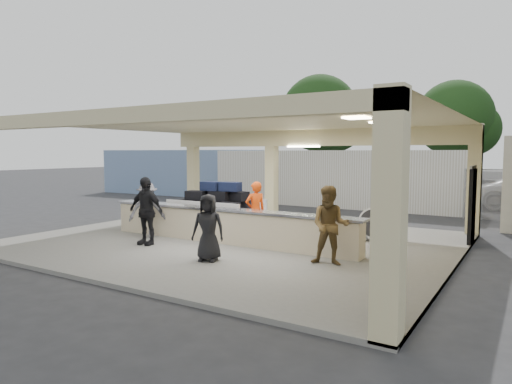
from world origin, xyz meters
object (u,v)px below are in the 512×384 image
Objects in this scene: passenger_d at (208,228)px; baggage_handler at (255,211)px; luggage_cart at (216,205)px; container_blue at (180,172)px; passenger_a at (330,225)px; passenger_c at (147,210)px; passenger_b at (146,211)px; container_white at (334,178)px; baggage_counter at (226,226)px; drum_fan at (375,223)px; car_dark at (499,193)px.

baggage_handler is at bearing 78.74° from passenger_d.
luggage_cart is 0.26× the size of container_blue.
passenger_a reaches higher than passenger_c.
passenger_b is 16.44m from container_blue.
container_white is (0.53, 12.43, 0.33)m from passenger_b.
passenger_d is (-2.60, -1.15, -0.11)m from passenger_a.
luggage_cart is 0.22× the size of container_white.
container_white is at bearing -5.11° from container_blue.
passenger_b is at bearing -100.09° from luggage_cart.
baggage_counter is 1.02m from baggage_handler.
passenger_c is 15.44m from container_blue.
luggage_cart is at bearing 77.46° from passenger_b.
passenger_c reaches higher than drum_fan.
passenger_c is (-1.09, -2.00, -0.03)m from luggage_cart.
car_dark is at bearing 66.54° from passenger_a.
baggage_counter is at bearing -39.63° from passenger_c.
passenger_a is 0.14× the size of container_white.
container_blue reaches higher than car_dark.
drum_fan is at bearing 33.95° from baggage_counter.
passenger_c is at bearing -54.66° from container_blue.
luggage_cart is (-1.32, 1.34, 0.38)m from baggage_counter.
luggage_cart is at bearing 164.57° from car_dark.
drum_fan is at bearing -33.09° from container_blue.
passenger_a is 1.09× the size of passenger_c.
baggage_handler reaches higher than baggage_counter.
passenger_c is 1.05× the size of passenger_d.
container_blue reaches higher than passenger_c.
passenger_c is at bearing -120.28° from luggage_cart.
passenger_d is 17.77m from car_dark.
passenger_a is at bearing -25.90° from luggage_cart.
baggage_handler reaches higher than luggage_cart.
passenger_a is 19.75m from container_blue.
baggage_counter is 2.13× the size of car_dark.
passenger_d is 0.41× the size of car_dark.
container_white reaches higher than drum_fan.
drum_fan reaches higher than baggage_counter.
passenger_a reaches higher than luggage_cart.
luggage_cart reaches higher than baggage_counter.
passenger_a is at bearing 4.00° from passenger_d.
container_blue is (-9.42, 12.23, 0.47)m from passenger_c.
passenger_a is at bearing -89.20° from drum_fan.
passenger_b reaches higher than passenger_d.
passenger_b is 1.01m from passenger_c.
passenger_a is 0.96× the size of passenger_b.
passenger_d is (0.92, -1.99, 0.31)m from baggage_counter.
passenger_d is (3.33, -1.34, -0.04)m from passenger_c.
baggage_counter is 4.78× the size of baggage_handler.
passenger_d is (2.24, -3.33, -0.08)m from luggage_cart.
luggage_cart is at bearing 6.56° from passenger_c.
baggage_counter is 2.52m from passenger_c.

